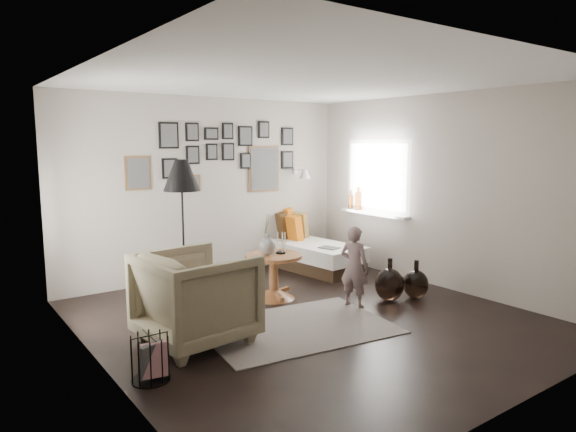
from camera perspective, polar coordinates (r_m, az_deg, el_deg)
ground at (r=5.85m, az=2.53°, el=-11.35°), size 4.80×4.80×0.00m
wall_back at (r=7.57m, az=-8.79°, el=3.12°), size 4.50×0.00×4.50m
wall_front at (r=3.98m, az=24.65°, el=-1.99°), size 4.50×0.00×4.50m
wall_left at (r=4.52m, az=-20.33°, el=-0.63°), size 0.00×4.80×4.80m
wall_right at (r=7.16m, az=16.86°, el=2.59°), size 0.00×4.80×4.80m
ceiling at (r=5.55m, az=2.70°, el=14.86°), size 4.80×4.80×0.00m
door_left at (r=5.71m, az=-23.33°, el=-1.59°), size 0.00×2.14×2.14m
window_right at (r=8.03m, az=8.80°, el=0.76°), size 0.15×1.32×1.30m
gallery_wall at (r=7.66m, az=-6.88°, el=6.53°), size 2.74×0.03×1.08m
wall_sconce at (r=8.16m, az=1.81°, el=4.71°), size 0.18×0.36×0.16m
rug at (r=5.58m, az=1.01°, el=-12.26°), size 2.12×1.62×0.01m
pedestal_table at (r=6.51m, az=-1.60°, el=-6.90°), size 0.72×0.72×0.57m
vase at (r=6.38m, az=-2.32°, el=-2.95°), size 0.21×0.21×0.51m
candles at (r=6.47m, az=-0.81°, el=-3.04°), size 0.12×0.12×0.27m
daybed at (r=8.10m, az=1.94°, el=-3.79°), size 0.96×1.94×0.91m
magazine_on_daybed at (r=7.55m, az=4.62°, el=-3.54°), size 0.27×0.32×0.01m
armchair at (r=5.14m, az=-10.16°, el=-8.89°), size 1.09×1.07×0.91m
armchair_cushion at (r=5.19m, az=-10.11°, el=-8.43°), size 0.44×0.45×0.19m
floor_lamp at (r=5.89m, az=-11.73°, el=3.82°), size 0.41×0.41×1.77m
magazine_basket at (r=4.53m, az=-15.04°, el=-15.02°), size 0.31×0.31×0.38m
demijohn_large at (r=6.53m, az=11.21°, el=-7.49°), size 0.36×0.36×0.54m
demijohn_small at (r=6.71m, az=14.01°, el=-7.35°), size 0.32×0.32×0.49m
child at (r=6.16m, az=7.37°, el=-5.62°), size 0.34×0.42×0.98m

